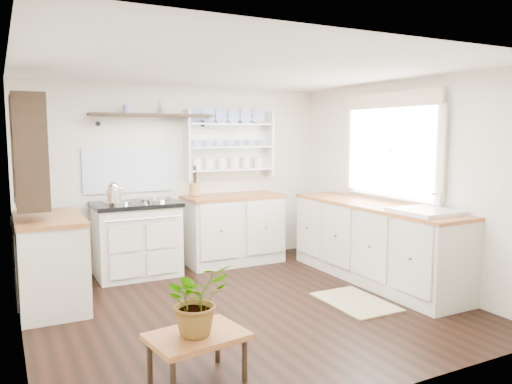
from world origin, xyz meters
The scene contains 19 objects.
floor centered at (0.00, 0.00, 0.00)m, with size 4.00×3.80×0.01m, color black.
wall_back centered at (0.00, 1.90, 1.15)m, with size 4.00×0.02×2.30m, color beige.
wall_right centered at (2.00, 0.00, 1.15)m, with size 0.02×3.80×2.30m, color beige.
wall_left centered at (-2.00, 0.00, 1.15)m, with size 0.02×3.80×2.30m, color beige.
ceiling centered at (0.00, 0.00, 2.30)m, with size 4.00×3.80×0.01m, color white.
window centered at (1.95, 0.15, 1.56)m, with size 0.08×1.55×1.22m.
aga_cooker centered at (-0.68, 1.57, 0.45)m, with size 0.99×0.69×0.92m.
back_cabinets centered at (0.60, 1.60, 0.46)m, with size 1.27×0.63×0.90m.
right_cabinets centered at (1.70, 0.10, 0.46)m, with size 0.62×2.43×0.90m.
belfast_sink centered at (1.70, -0.65, 0.80)m, with size 0.55×0.60×0.45m.
left_cabinets centered at (-1.70, 0.90, 0.46)m, with size 0.62×1.13×0.90m.
plate_rack centered at (0.65, 1.86, 1.56)m, with size 1.20×0.22×0.90m.
high_shelf centered at (-0.40, 1.78, 1.91)m, with size 1.50×0.29×0.16m.
left_shelving centered at (-1.84, 0.90, 1.55)m, with size 0.28×0.80×1.05m, color black.
kettle centered at (-0.96, 1.45, 1.04)m, with size 0.18×0.18×0.22m, color silver, non-canonical shape.
utensil_crock centered at (0.10, 1.68, 0.99)m, with size 0.13×0.13×0.16m, color #AE7B40.
center_table centered at (-0.96, -1.20, 0.30)m, with size 0.70×0.55×0.35m.
potted_plant centered at (-0.96, -1.20, 0.59)m, with size 0.44×0.38×0.48m, color #3F7233.
floor_rug centered at (1.03, -0.41, 0.01)m, with size 0.55×0.85×0.02m, color #9E8F5C.
Camera 1 is at (-2.10, -4.27, 1.70)m, focal length 35.00 mm.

